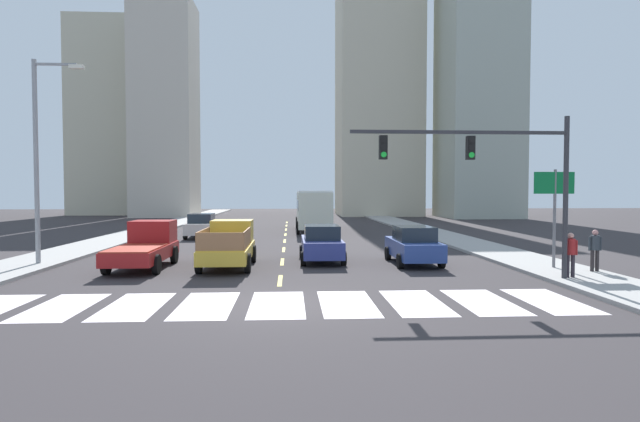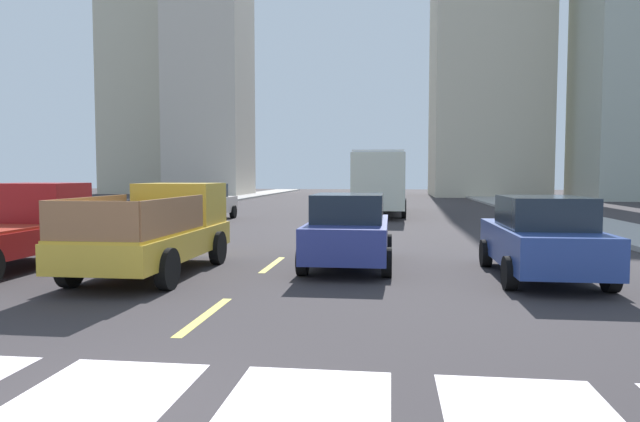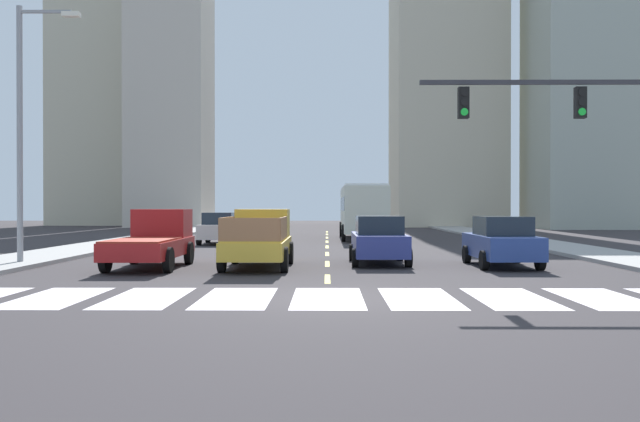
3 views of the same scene
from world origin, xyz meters
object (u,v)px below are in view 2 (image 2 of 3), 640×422
at_px(pickup_stakebed, 160,230).
at_px(sedan_far, 349,230).
at_px(city_bus, 380,179).
at_px(sedan_mid, 206,202).
at_px(pickup_dark, 10,229).
at_px(sedan_near_left, 542,237).

height_order(pickup_stakebed, sedan_far, pickup_stakebed).
height_order(city_bus, sedan_mid, city_bus).
height_order(pickup_stakebed, pickup_dark, same).
xyz_separation_m(pickup_stakebed, sedan_far, (4.16, 1.18, -0.08)).
height_order(pickup_stakebed, sedan_mid, pickup_stakebed).
bearing_deg(sedan_near_left, sedan_far, 163.79).
relative_size(pickup_stakebed, sedan_mid, 1.18).
height_order(pickup_dark, sedan_far, pickup_dark).
distance_m(pickup_dark, sedan_far, 7.85).
bearing_deg(sedan_near_left, pickup_stakebed, 178.94).
xyz_separation_m(pickup_stakebed, pickup_dark, (-3.59, -0.09, -0.02)).
xyz_separation_m(city_bus, sedan_far, (-0.37, -18.08, -1.09)).
bearing_deg(sedan_far, sedan_mid, 118.78).
distance_m(pickup_stakebed, pickup_dark, 3.59).
distance_m(pickup_stakebed, sedan_near_left, 8.27).
xyz_separation_m(pickup_stakebed, sedan_mid, (-3.55, 13.83, -0.08)).
xyz_separation_m(sedan_near_left, sedan_mid, (-11.82, 13.69, 0.00)).
relative_size(pickup_stakebed, city_bus, 0.48).
distance_m(city_bus, sedan_near_left, 19.51).
bearing_deg(sedan_far, pickup_stakebed, -166.73).
height_order(sedan_near_left, sedan_far, same).
bearing_deg(city_bus, pickup_stakebed, -102.52).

